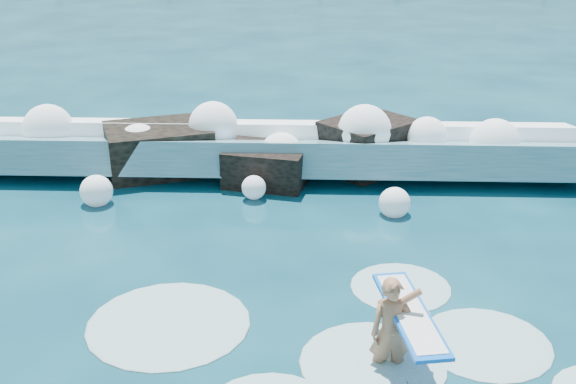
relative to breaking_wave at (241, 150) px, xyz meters
name	(u,v)px	position (x,y,z in m)	size (l,w,h in m)	color
ground	(207,288)	(-0.04, -6.51, -0.55)	(200.00, 200.00, 0.00)	#072D3E
breaking_wave	(241,150)	(0.00, 0.00, 0.00)	(18.16, 2.82, 1.57)	teal
rock_cluster	(255,154)	(0.40, -0.18, -0.04)	(8.79, 3.63, 1.59)	black
surfer_with_board	(395,328)	(3.31, -8.83, 0.14)	(1.14, 3.01, 1.86)	#A86E4E
wave_spray	(240,140)	(0.02, -0.34, 0.40)	(15.31, 4.12, 2.02)	white
surf_foam	(322,345)	(2.17, -8.33, -0.55)	(9.32, 5.87, 0.15)	silver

